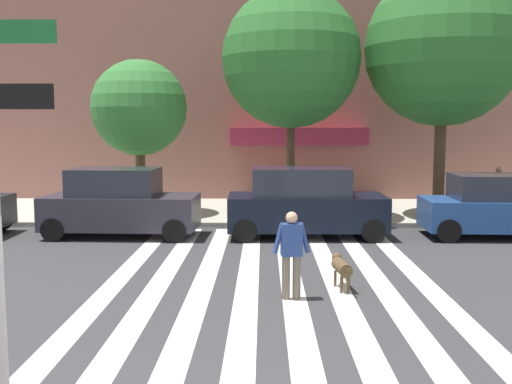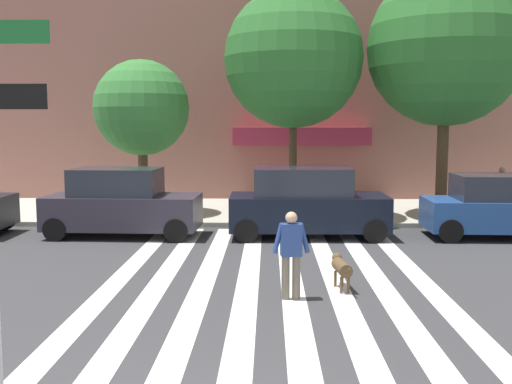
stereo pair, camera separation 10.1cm
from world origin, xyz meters
name	(u,v)px [view 2 (the right image)]	position (x,y,z in m)	size (l,w,h in m)	color
ground_plane	(206,285)	(0.00, 6.64, 0.00)	(160.00, 160.00, 0.00)	#353538
sidewalk_far	(234,211)	(0.00, 16.27, 0.07)	(80.00, 6.00, 0.15)	#B6B2A2
crosswalk_stripes	(270,285)	(1.29, 6.64, 0.00)	(6.75, 12.67, 0.01)	silver
parked_car_behind_first	(122,204)	(-2.97, 11.76, 0.95)	(4.41, 2.02, 1.97)	#2E2936
parked_car_third_in_line	(306,203)	(2.34, 11.75, 0.98)	(4.49, 1.99, 2.00)	black
parked_car_fourth_in_line	(500,208)	(7.83, 11.76, 0.87)	(4.27, 2.03, 1.81)	navy
street_tree_nearest	(142,108)	(-3.06, 15.18, 3.76)	(3.25, 3.25, 5.25)	#4C3823
street_tree_middle	(293,59)	(2.06, 14.63, 5.35)	(4.54, 4.54, 7.48)	#4C3823
street_tree_further	(446,48)	(7.02, 14.73, 5.69)	(5.12, 5.12, 8.12)	#4C3823
pedestrian_dog_walker	(291,250)	(1.68, 5.68, 0.93)	(0.71, 0.28, 1.64)	#6B6051
dog_on_leash	(341,267)	(2.69, 6.37, 0.44)	(0.34, 1.09, 0.65)	brown
pedestrian_bystander	(501,188)	(9.12, 14.99, 1.08)	(0.25, 0.71, 1.64)	#6B6051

